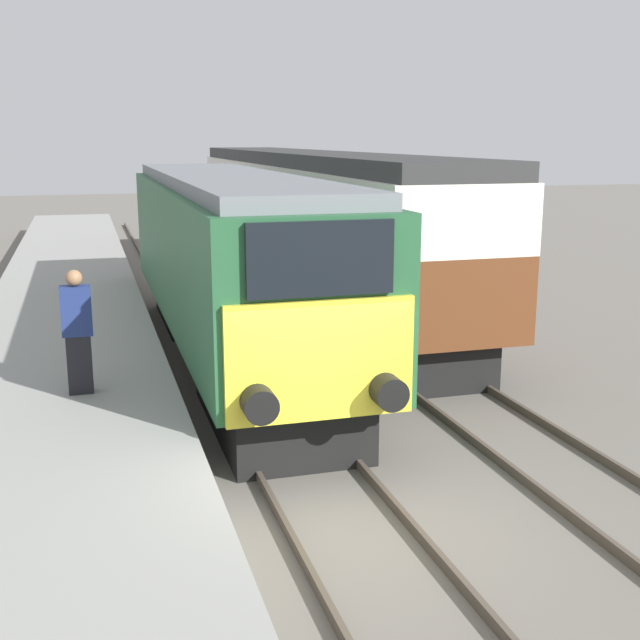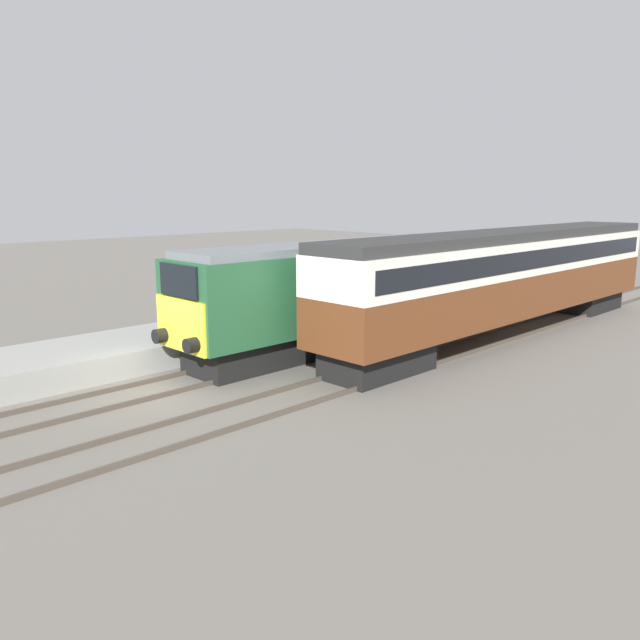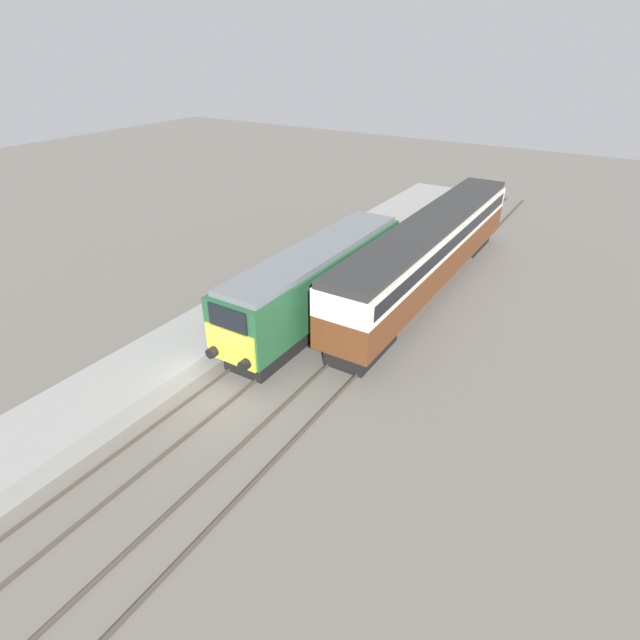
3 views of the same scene
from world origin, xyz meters
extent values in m
plane|color=slate|center=(0.00, 0.00, 0.00)|extent=(120.00, 120.00, 0.00)
cube|color=gray|center=(-3.30, 8.00, 0.41)|extent=(3.50, 50.00, 0.81)
cube|color=#4C4238|center=(-0.72, 5.00, 0.07)|extent=(0.07, 60.00, 0.14)
cube|color=#4C4238|center=(0.72, 5.00, 0.07)|extent=(0.07, 60.00, 0.14)
cube|color=#4C4238|center=(2.68, 5.00, 0.07)|extent=(0.07, 60.00, 0.14)
cube|color=#4C4238|center=(4.12, 5.00, 0.07)|extent=(0.07, 60.00, 0.14)
cube|color=black|center=(0.00, 3.33, 0.50)|extent=(2.03, 4.00, 1.00)
cube|color=black|center=(0.00, 11.31, 0.50)|extent=(2.03, 4.00, 1.00)
cube|color=#235633|center=(0.00, 7.32, 2.30)|extent=(2.70, 12.97, 2.61)
cube|color=yellow|center=(0.00, 0.79, 1.78)|extent=(2.48, 0.10, 1.56)
cube|color=black|center=(0.00, 0.79, 3.09)|extent=(1.89, 0.10, 0.94)
cube|color=slate|center=(0.00, 7.32, 3.73)|extent=(2.38, 12.46, 0.24)
cylinder|color=black|center=(-0.85, 0.58, 1.35)|extent=(0.44, 0.35, 0.44)
cylinder|color=black|center=(0.85, 0.58, 1.35)|extent=(0.44, 0.35, 0.44)
cube|color=black|center=(3.40, 5.71, 0.47)|extent=(1.89, 3.60, 0.95)
cube|color=black|center=(3.40, 21.37, 0.47)|extent=(1.89, 3.60, 0.95)
cube|color=brown|center=(3.40, 13.54, 1.75)|extent=(2.70, 20.05, 1.59)
cube|color=silver|center=(3.40, 13.54, 3.17)|extent=(2.71, 20.05, 1.25)
cube|color=black|center=(3.40, 13.54, 3.17)|extent=(2.75, 19.25, 0.69)
cube|color=#2D2D2D|center=(3.40, 13.54, 3.97)|extent=(2.48, 20.05, 0.36)
cube|color=black|center=(-2.97, 3.42, 1.25)|extent=(0.36, 0.24, 0.89)
cube|color=navy|center=(-2.97, 3.42, 2.07)|extent=(0.44, 0.26, 0.74)
sphere|color=#9E704C|center=(-2.97, 3.42, 2.56)|extent=(0.24, 0.24, 0.24)
camera|label=1|loc=(-2.78, -8.60, 4.55)|focal=45.00mm
camera|label=2|loc=(15.56, -8.78, 5.55)|focal=35.00mm
camera|label=3|loc=(11.95, -11.56, 12.52)|focal=28.00mm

